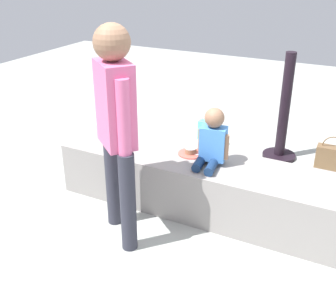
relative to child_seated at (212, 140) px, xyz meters
The scene contains 10 objects.
ground_plane 0.69m from the child_seated, 11.68° to the left, with size 12.00×12.00×0.00m, color #A0A59E.
concrete_ledge 0.46m from the child_seated, 11.68° to the left, with size 2.91×0.59×0.47m, color gray.
child_seated is the anchor object (origin of this frame).
adult_standing 0.85m from the child_seated, 129.85° to the right, with size 0.41×0.37×1.66m.
cake_plate 0.31m from the child_seated, 157.75° to the left, with size 0.22×0.22×0.07m.
gift_bag 1.49m from the child_seated, 112.42° to the left, with size 0.22×0.10×0.35m.
railing_post 1.41m from the child_seated, 77.66° to the left, with size 0.36×0.36×1.17m.
cake_box_white 1.22m from the child_seated, 114.89° to the left, with size 0.29×0.34×0.14m, color white.
handbag_black_leather 0.86m from the child_seated, 86.91° to the left, with size 0.33×0.13×0.31m.
handbag_brown_canvas 1.66m from the child_seated, 57.32° to the left, with size 0.32×0.13×0.37m.
Camera 1 is at (0.97, -2.93, 2.05)m, focal length 44.36 mm.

